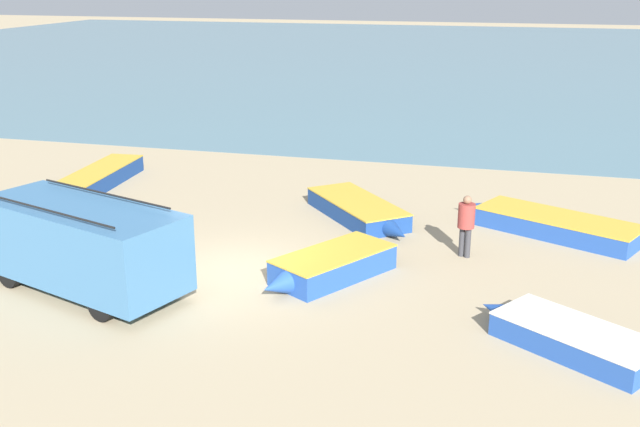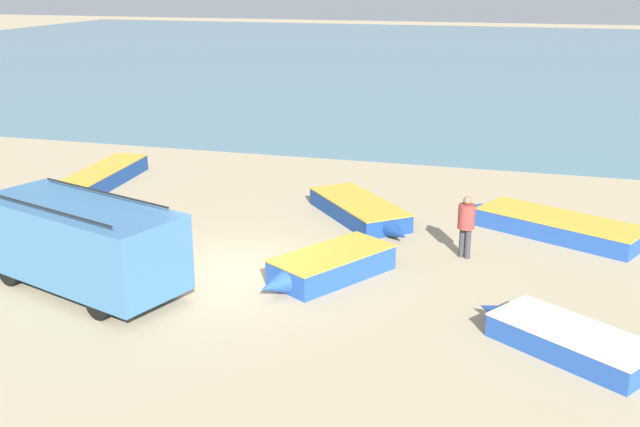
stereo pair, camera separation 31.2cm
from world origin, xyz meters
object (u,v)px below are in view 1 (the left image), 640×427
fishing_rowboat_1 (97,179)px  parked_van (81,244)px  fishing_rowboat_2 (359,210)px  fishing_rowboat_4 (330,266)px  fisherman_1 (466,221)px  fishing_rowboat_0 (570,337)px  fishing_rowboat_3 (553,224)px

fishing_rowboat_1 → parked_van: bearing=25.2°
fishing_rowboat_1 → fishing_rowboat_2: size_ratio=1.33×
fishing_rowboat_4 → fisherman_1: 3.86m
fishing_rowboat_0 → fishing_rowboat_3: (-0.15, 7.04, 0.02)m
fishing_rowboat_2 → fishing_rowboat_3: fishing_rowboat_3 is taller
parked_van → fishing_rowboat_0: (10.78, -0.11, -0.88)m
fisherman_1 → fishing_rowboat_3: bearing=159.0°
fishing_rowboat_0 → fishing_rowboat_3: bearing=-55.3°
fisherman_1 → fishing_rowboat_1: bearing=-84.0°
fishing_rowboat_4 → fishing_rowboat_3: bearing=163.6°
fishing_rowboat_0 → fishing_rowboat_4: size_ratio=0.99×
fishing_rowboat_4 → fisherman_1: (3.03, 2.29, 0.68)m
fishing_rowboat_1 → fishing_rowboat_4: size_ratio=1.52×
parked_van → fisherman_1: size_ratio=3.39×
parked_van → fishing_rowboat_2: 8.52m
fishing_rowboat_2 → fishing_rowboat_3: (5.56, 0.12, 0.00)m
fishing_rowboat_1 → fishing_rowboat_4: 11.31m
fishing_rowboat_1 → fishing_rowboat_2: bearing=79.6°
fishing_rowboat_1 → fishing_rowboat_3: (15.02, -0.96, -0.02)m
fishing_rowboat_1 → fishing_rowboat_2: (9.46, -1.08, -0.02)m
fishing_rowboat_0 → parked_van: bearing=32.8°
fishing_rowboat_1 → fishing_rowboat_3: size_ratio=1.04×
fishing_rowboat_0 → fishing_rowboat_3: size_ratio=0.68×
parked_van → fishing_rowboat_1: parked_van is taller
fishing_rowboat_1 → fishing_rowboat_3: 15.06m
parked_van → fishing_rowboat_4: size_ratio=1.52×
parked_van → fishing_rowboat_2: parked_van is taller
fisherman_1 → fishing_rowboat_2: bearing=-104.5°
fishing_rowboat_1 → fishing_rowboat_2: 9.52m
fishing_rowboat_1 → fishing_rowboat_3: bearing=82.4°
fishing_rowboat_2 → fishing_rowboat_3: bearing=50.6°
fishing_rowboat_0 → fishing_rowboat_1: bearing=5.7°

